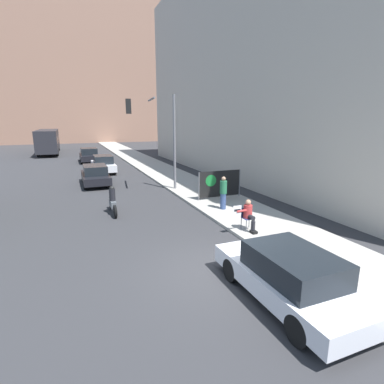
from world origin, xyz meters
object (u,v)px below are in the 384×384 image
at_px(protest_banner, 220,184).
at_px(car_on_road_nearest, 95,175).
at_px(traffic_light_pole, 158,127).
at_px(parked_car_curbside, 289,276).
at_px(seated_protester, 249,214).
at_px(city_bus_on_road, 48,140).
at_px(car_on_road_distant, 89,155).
at_px(motorcycle_on_road, 113,202).
at_px(car_on_road_midblock, 103,164).
at_px(jogger_on_sidewalk, 223,193).

relative_size(protest_banner, car_on_road_nearest, 0.61).
relative_size(traffic_light_pole, parked_car_curbside, 1.35).
bearing_deg(seated_protester, parked_car_curbside, -107.65).
relative_size(car_on_road_nearest, city_bus_on_road, 0.34).
distance_m(car_on_road_distant, motorcycle_on_road, 19.80).
height_order(protest_banner, car_on_road_distant, protest_banner).
height_order(car_on_road_midblock, city_bus_on_road, city_bus_on_road).
bearing_deg(motorcycle_on_road, car_on_road_distant, 89.19).
distance_m(traffic_light_pole, city_bus_on_road, 28.71).
height_order(parked_car_curbside, car_on_road_nearest, car_on_road_nearest).
xyz_separation_m(seated_protester, car_on_road_nearest, (-4.71, 11.90, -0.09)).
distance_m(seated_protester, city_bus_on_road, 37.03).
height_order(parked_car_curbside, city_bus_on_road, city_bus_on_road).
bearing_deg(seated_protester, motorcycle_on_road, 137.27).
relative_size(car_on_road_midblock, motorcycle_on_road, 2.12).
bearing_deg(car_on_road_midblock, jogger_on_sidewalk, -73.73).
bearing_deg(seated_protester, city_bus_on_road, 106.61).
bearing_deg(protest_banner, car_on_road_distant, 105.84).
height_order(jogger_on_sidewalk, car_on_road_midblock, jogger_on_sidewalk).
bearing_deg(car_on_road_distant, car_on_road_midblock, -85.04).
bearing_deg(motorcycle_on_road, car_on_road_midblock, 85.71).
distance_m(protest_banner, car_on_road_nearest, 9.21).
bearing_deg(traffic_light_pole, jogger_on_sidewalk, -72.92).
xyz_separation_m(jogger_on_sidewalk, motorcycle_on_road, (-5.03, 1.69, -0.37)).
height_order(protest_banner, traffic_light_pole, traffic_light_pole).
bearing_deg(city_bus_on_road, seated_protester, -76.39).
bearing_deg(protest_banner, traffic_light_pole, 125.48).
xyz_separation_m(seated_protester, jogger_on_sidewalk, (0.48, 2.97, 0.15)).
distance_m(jogger_on_sidewalk, parked_car_curbside, 7.58).
relative_size(car_on_road_midblock, car_on_road_distant, 1.00).
xyz_separation_m(car_on_road_distant, motorcycle_on_road, (-0.28, -19.80, -0.18)).
height_order(seated_protester, car_on_road_distant, car_on_road_distant).
relative_size(seated_protester, traffic_light_pole, 0.21).
xyz_separation_m(traffic_light_pole, motorcycle_on_road, (-3.38, -3.68, -3.42)).
xyz_separation_m(traffic_light_pole, parked_car_curbside, (-0.45, -12.65, -3.30)).
bearing_deg(traffic_light_pole, car_on_road_distant, 100.87).
bearing_deg(motorcycle_on_road, protest_banner, 2.36).
xyz_separation_m(jogger_on_sidewalk, car_on_road_distant, (-4.75, 21.50, -0.18)).
distance_m(seated_protester, protest_banner, 5.07).
relative_size(seated_protester, protest_banner, 0.48).
distance_m(seated_protester, car_on_road_midblock, 17.41).
bearing_deg(protest_banner, car_on_road_nearest, 130.60).
relative_size(traffic_light_pole, car_on_road_nearest, 1.35).
distance_m(parked_car_curbside, motorcycle_on_road, 9.44).
bearing_deg(jogger_on_sidewalk, car_on_road_nearest, -19.89).
relative_size(car_on_road_midblock, city_bus_on_road, 0.36).
height_order(protest_banner, motorcycle_on_road, protest_banner).
distance_m(seated_protester, parked_car_curbside, 4.60).
height_order(jogger_on_sidewalk, parked_car_curbside, jogger_on_sidewalk).
xyz_separation_m(car_on_road_distant, city_bus_on_road, (-4.44, 11.50, 1.06)).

